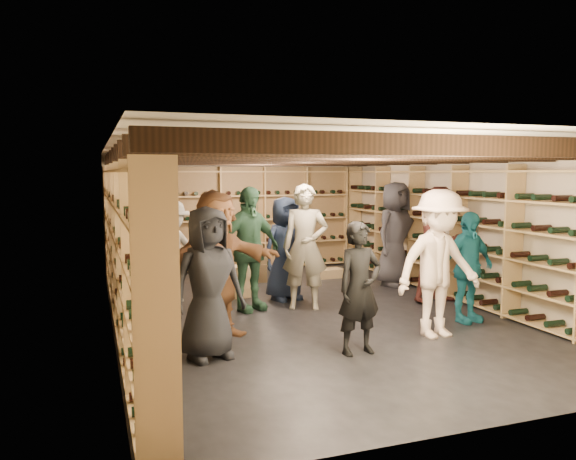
# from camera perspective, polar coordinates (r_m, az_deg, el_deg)

# --- Properties ---
(ground) EXTENTS (8.00, 8.00, 0.00)m
(ground) POSITION_cam_1_polar(r_m,az_deg,el_deg) (8.33, 2.09, -8.27)
(ground) COLOR black
(ground) RESTS_ON ground
(walls) EXTENTS (5.52, 8.02, 2.40)m
(walls) POSITION_cam_1_polar(r_m,az_deg,el_deg) (8.12, 2.12, -0.03)
(walls) COLOR #B7A78E
(walls) RESTS_ON ground
(ceiling) EXTENTS (5.50, 8.00, 0.01)m
(ceiling) POSITION_cam_1_polar(r_m,az_deg,el_deg) (8.09, 2.15, 8.45)
(ceiling) COLOR beige
(ceiling) RESTS_ON walls
(ceiling_joists) EXTENTS (5.40, 7.12, 0.18)m
(ceiling_joists) POSITION_cam_1_polar(r_m,az_deg,el_deg) (8.08, 2.15, 7.46)
(ceiling_joists) COLOR black
(ceiling_joists) RESTS_ON ground
(wine_rack_left) EXTENTS (0.32, 7.50, 2.15)m
(wine_rack_left) POSITION_cam_1_polar(r_m,az_deg,el_deg) (7.59, -16.26, -1.63)
(wine_rack_left) COLOR #A2844E
(wine_rack_left) RESTS_ON ground
(wine_rack_right) EXTENTS (0.32, 7.50, 2.15)m
(wine_rack_right) POSITION_cam_1_polar(r_m,az_deg,el_deg) (9.38, 16.89, -0.26)
(wine_rack_right) COLOR #A2844E
(wine_rack_right) RESTS_ON ground
(wine_rack_back) EXTENTS (4.70, 0.30, 2.15)m
(wine_rack_back) POSITION_cam_1_polar(r_m,az_deg,el_deg) (11.77, -4.71, 1.17)
(wine_rack_back) COLOR #A2844E
(wine_rack_back) RESTS_ON ground
(crate_stack_left) EXTENTS (0.57, 0.44, 0.51)m
(crate_stack_left) POSITION_cam_1_polar(r_m,az_deg,el_deg) (10.53, -3.59, -3.87)
(crate_stack_left) COLOR tan
(crate_stack_left) RESTS_ON ground
(crate_stack_right) EXTENTS (0.52, 0.36, 0.51)m
(crate_stack_right) POSITION_cam_1_polar(r_m,az_deg,el_deg) (9.25, -5.51, -5.25)
(crate_stack_right) COLOR tan
(crate_stack_right) RESTS_ON ground
(crate_loose) EXTENTS (0.51, 0.35, 0.17)m
(crate_loose) POSITION_cam_1_polar(r_m,az_deg,el_deg) (10.97, 4.23, -4.39)
(crate_loose) COLOR tan
(crate_loose) RESTS_ON ground
(person_0) EXTENTS (0.93, 0.72, 1.67)m
(person_0) POSITION_cam_1_polar(r_m,az_deg,el_deg) (6.19, -8.12, -5.35)
(person_0) COLOR black
(person_0) RESTS_ON ground
(person_1) EXTENTS (0.58, 0.41, 1.49)m
(person_1) POSITION_cam_1_polar(r_m,az_deg,el_deg) (6.35, 7.28, -5.89)
(person_1) COLOR black
(person_1) RESTS_ON ground
(person_3) EXTENTS (1.22, 0.75, 1.83)m
(person_3) POSITION_cam_1_polar(r_m,az_deg,el_deg) (7.15, 15.05, -3.34)
(person_3) COLOR beige
(person_3) RESTS_ON ground
(person_4) EXTENTS (0.93, 0.49, 1.51)m
(person_4) POSITION_cam_1_polar(r_m,az_deg,el_deg) (8.00, 17.77, -3.61)
(person_4) COLOR #196B7C
(person_4) RESTS_ON ground
(person_5) EXTENTS (1.78, 1.17, 1.83)m
(person_5) POSITION_cam_1_polar(r_m,az_deg,el_deg) (6.89, -7.25, -3.51)
(person_5) COLOR brown
(person_5) RESTS_ON ground
(person_6) EXTENTS (0.93, 0.74, 1.65)m
(person_6) POSITION_cam_1_polar(r_m,az_deg,el_deg) (8.95, -0.28, -1.89)
(person_6) COLOR #1D2946
(person_6) RESTS_ON ground
(person_7) EXTENTS (0.80, 0.67, 1.87)m
(person_7) POSITION_cam_1_polar(r_m,az_deg,el_deg) (8.36, 1.76, -1.70)
(person_7) COLOR gray
(person_7) RESTS_ON ground
(person_8) EXTENTS (0.94, 0.77, 1.82)m
(person_8) POSITION_cam_1_polar(r_m,az_deg,el_deg) (9.07, 15.37, -1.48)
(person_8) COLOR #4B1F1A
(person_8) RESTS_ON ground
(person_9) EXTENTS (1.16, 0.85, 1.61)m
(person_9) POSITION_cam_1_polar(r_m,az_deg,el_deg) (8.98, -11.71, -2.13)
(person_9) COLOR #B8B3A8
(person_9) RESTS_ON ground
(person_10) EXTENTS (1.16, 0.79, 1.83)m
(person_10) POSITION_cam_1_polar(r_m,az_deg,el_deg) (8.25, -4.07, -1.93)
(person_10) COLOR #2B553B
(person_10) RESTS_ON ground
(person_12) EXTENTS (1.08, 0.92, 1.87)m
(person_12) POSITION_cam_1_polar(r_m,az_deg,el_deg) (10.27, 10.82, -0.39)
(person_12) COLOR #302F34
(person_12) RESTS_ON ground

